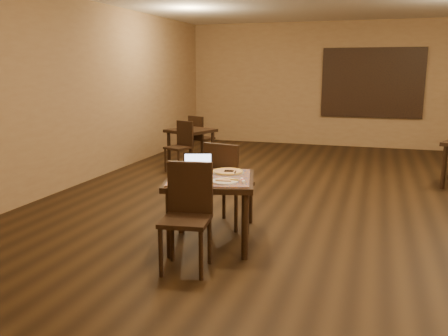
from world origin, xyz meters
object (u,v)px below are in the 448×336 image
(other_table_b, at_px, (191,135))
(other_table_b_chair_near, at_px, (181,143))
(tiled_table, at_px, (210,186))
(pizza_pan, at_px, (228,173))
(chair_main_near, at_px, (188,210))
(laptop, at_px, (196,169))
(chair_main_far, at_px, (226,180))
(other_table_b_chair_far, at_px, (199,135))

(other_table_b, distance_m, other_table_b_chair_near, 0.55)
(tiled_table, relative_size, pizza_pan, 3.02)
(chair_main_near, xyz_separation_m, laptop, (-0.19, 0.71, 0.24))
(other_table_b_chair_near, bearing_deg, pizza_pan, -36.98)
(chair_main_far, bearing_deg, other_table_b, -49.84)
(other_table_b_chair_far, bearing_deg, laptop, 132.56)
(chair_main_near, distance_m, other_table_b_chair_near, 4.41)
(other_table_b, bearing_deg, tiled_table, -43.31)
(other_table_b_chair_near, bearing_deg, chair_main_far, -35.75)
(other_table_b_chair_near, bearing_deg, other_table_b_chair_far, 115.26)
(tiled_table, height_order, laptop, laptop)
(tiled_table, bearing_deg, chair_main_near, -105.41)
(tiled_table, bearing_deg, other_table_b, 100.39)
(laptop, xyz_separation_m, other_table_b_chair_near, (-1.59, 3.33, -0.30))
(other_table_b, height_order, other_table_b_chair_far, other_table_b_chair_far)
(other_table_b_chair_far, bearing_deg, pizza_pan, 136.80)
(tiled_table, xyz_separation_m, laptop, (-0.20, 0.10, 0.16))
(other_table_b, xyz_separation_m, other_table_b_chair_far, (-0.03, 0.55, -0.07))
(other_table_b, xyz_separation_m, other_table_b_chair_near, (0.03, -0.55, -0.07))
(pizza_pan, height_order, other_table_b_chair_far, other_table_b_chair_far)
(chair_main_near, bearing_deg, laptop, 96.80)
(chair_main_near, distance_m, chair_main_far, 1.22)
(tiled_table, bearing_deg, chair_main_far, 77.52)
(other_table_b_chair_far, bearing_deg, chair_main_far, 137.18)
(chair_main_near, height_order, other_table_b_chair_near, chair_main_near)
(tiled_table, relative_size, chair_main_near, 1.10)
(tiled_table, distance_m, other_table_b_chair_far, 4.89)
(chair_main_near, relative_size, other_table_b_chair_near, 1.10)
(tiled_table, distance_m, pizza_pan, 0.29)
(chair_main_near, relative_size, chair_main_far, 0.98)
(tiled_table, xyz_separation_m, other_table_b_chair_near, (-1.79, 3.43, -0.14))
(tiled_table, xyz_separation_m, other_table_b_chair_far, (-1.85, 4.52, -0.14))
(laptop, distance_m, other_table_b, 4.21)
(other_table_b_chair_near, bearing_deg, laptop, -42.36)
(tiled_table, relative_size, chair_main_far, 1.07)
(chair_main_near, bearing_deg, tiled_table, 80.88)
(chair_main_near, xyz_separation_m, pizza_pan, (0.13, 0.85, 0.19))
(pizza_pan, distance_m, other_table_b_chair_near, 3.73)
(tiled_table, height_order, pizza_pan, pizza_pan)
(laptop, bearing_deg, tiled_table, -44.94)
(laptop, bearing_deg, chair_main_far, 52.30)
(chair_main_near, distance_m, other_table_b, 4.93)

